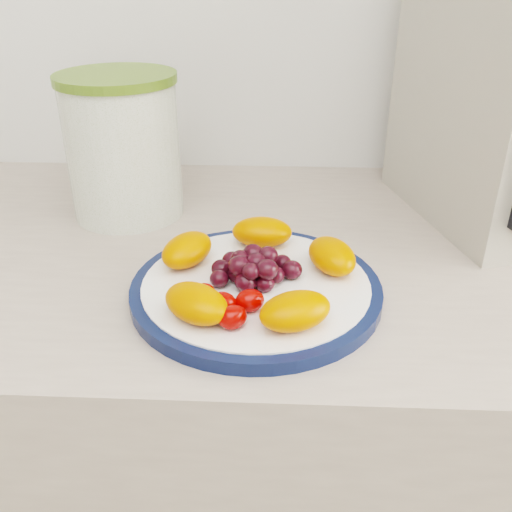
{
  "coord_description": "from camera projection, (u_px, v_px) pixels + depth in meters",
  "views": [
    {
      "loc": [
        -0.03,
        0.53,
        1.24
      ],
      "look_at": [
        -0.06,
        1.07,
        0.95
      ],
      "focal_mm": 40.0,
      "sensor_mm": 36.0,
      "label": 1
    }
  ],
  "objects": [
    {
      "name": "counter",
      "position": [
        292.0,
        480.0,
        0.96
      ],
      "size": [
        3.5,
        0.6,
        0.9
      ],
      "primitive_type": "cube",
      "color": "#AB9B8C",
      "rests_on": "floor"
    },
    {
      "name": "cabinet_face",
      "position": [
        291.0,
        492.0,
        0.98
      ],
      "size": [
        3.48,
        0.58,
        0.84
      ],
      "primitive_type": "cube",
      "color": "#855F4E",
      "rests_on": "floor"
    },
    {
      "name": "plate_rim",
      "position": [
        256.0,
        289.0,
        0.63
      ],
      "size": [
        0.28,
        0.28,
        0.01
      ],
      "primitive_type": "cylinder",
      "color": "#0C183E",
      "rests_on": "counter"
    },
    {
      "name": "plate_face",
      "position": [
        256.0,
        289.0,
        0.63
      ],
      "size": [
        0.25,
        0.25,
        0.02
      ],
      "primitive_type": "cylinder",
      "color": "white",
      "rests_on": "counter"
    },
    {
      "name": "canister",
      "position": [
        124.0,
        151.0,
        0.79
      ],
      "size": [
        0.17,
        0.17,
        0.19
      ],
      "primitive_type": "cylinder",
      "rotation": [
        0.0,
        0.0,
        0.09
      ],
      "color": "#4A5F1D",
      "rests_on": "counter"
    },
    {
      "name": "canister_lid",
      "position": [
        115.0,
        78.0,
        0.75
      ],
      "size": [
        0.18,
        0.18,
        0.01
      ],
      "primitive_type": "cylinder",
      "rotation": [
        0.0,
        0.0,
        0.09
      ],
      "color": "#506A21",
      "rests_on": "canister"
    },
    {
      "name": "fruit_plate",
      "position": [
        253.0,
        270.0,
        0.62
      ],
      "size": [
        0.24,
        0.24,
        0.04
      ],
      "color": "#D54C00",
      "rests_on": "plate_face"
    }
  ]
}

